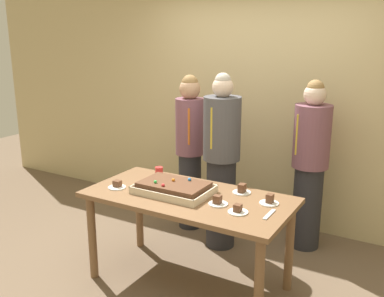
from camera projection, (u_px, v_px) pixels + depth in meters
The scene contains 14 objects.
ground_plane at pixel (188, 282), 3.71m from camera, with size 12.00×12.00×0.00m, color brown.
interior_back_panel at pixel (264, 87), 4.66m from camera, with size 8.00×0.12×3.00m, color #CCB784.
party_table at pixel (188, 207), 3.54m from camera, with size 1.68×0.83×0.79m.
sheet_cake at pixel (174, 188), 3.55m from camera, with size 0.61×0.41×0.11m.
plated_slice_near_left at pixel (269, 201), 3.33m from camera, with size 0.15×0.15×0.08m.
plated_slice_near_right at pixel (218, 202), 3.31m from camera, with size 0.15×0.15×0.07m.
plated_slice_far_left at pixel (238, 210), 3.16m from camera, with size 0.15×0.15×0.06m.
plated_slice_far_right at pixel (117, 186), 3.67m from camera, with size 0.15×0.15×0.06m.
plated_slice_center_front at pixel (242, 190), 3.55m from camera, with size 0.15×0.15×0.08m.
drink_cup_nearest at pixel (159, 172), 3.92m from camera, with size 0.07×0.07×0.10m, color red.
cake_server_utensil at pixel (269, 214), 3.13m from camera, with size 0.03×0.20×0.01m, color silver.
person_serving_front at pixel (310, 164), 4.14m from camera, with size 0.35×0.35×1.66m.
person_green_shirt_behind at pixel (221, 160), 4.15m from camera, with size 0.35×0.35×1.72m.
person_striped_tie_right at pixel (190, 149), 4.58m from camera, with size 0.30×0.30×1.66m.
Camera 1 is at (1.68, -2.83, 2.06)m, focal length 40.62 mm.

